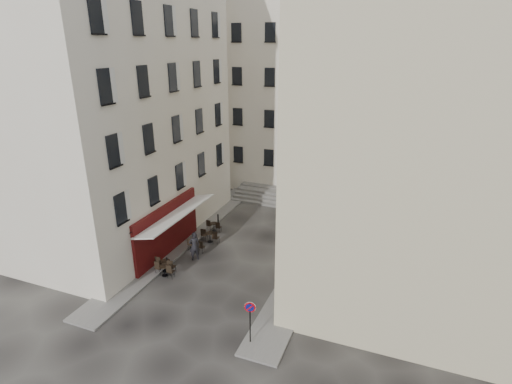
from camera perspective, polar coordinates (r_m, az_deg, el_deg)
The scene contains 18 objects.
ground at distance 24.89m, azimuth -4.81°, elevation -11.53°, with size 90.00×90.00×0.00m, color black.
sidewalk_left at distance 29.84m, azimuth -9.29°, elevation -5.85°, with size 2.00×22.00×0.12m, color slate.
sidewalk_right at distance 25.97m, azimuth 7.27°, elevation -10.00°, with size 2.00×18.00×0.12m, color slate.
building_left at distance 29.78m, azimuth -21.79°, elevation 13.58°, with size 12.20×16.20×20.60m.
building_right at distance 22.70m, azimuth 23.69°, elevation 9.01°, with size 12.20×14.20×18.60m.
building_back at distance 39.48m, azimuth 5.88°, elevation 14.78°, with size 18.20×10.20×18.60m.
cafe_storefront at distance 26.70m, azimuth -12.39°, elevation -5.03°, with size 1.74×7.30×3.50m.
stone_steps at distance 35.23m, azimuth 4.09°, elevation -0.81°, with size 9.00×3.15×0.80m.
bollard_near at distance 25.33m, azimuth -12.59°, elevation -9.99°, with size 0.12×0.12×0.98m.
bollard_mid at distance 27.91m, azimuth -8.65°, elevation -6.70°, with size 0.12×0.12×0.98m.
bollard_far at distance 30.67m, azimuth -5.44°, elevation -3.95°, with size 0.12×0.12×0.98m.
no_parking_sign at distance 18.89m, azimuth -0.86°, elevation -17.15°, with size 0.52×0.16×2.30m.
bistro_table_a at distance 24.94m, azimuth -12.89°, elevation -10.72°, with size 1.27×0.59×0.89m.
bistro_table_b at distance 25.35m, azimuth -12.77°, elevation -10.10°, with size 1.33×0.62×0.93m.
bistro_table_c at distance 27.29m, azimuth -8.54°, elevation -7.55°, with size 1.23×0.58×0.87m.
bistro_table_d at distance 28.30m, azimuth -6.56°, elevation -6.29°, with size 1.34×0.63×0.94m.
bistro_table_e at distance 29.92m, azimuth -6.01°, elevation -4.85°, with size 1.16×0.54×0.82m.
pedestrian at distance 26.09m, azimuth -8.79°, elevation -7.64°, with size 0.71×0.46×1.94m, color black.
Camera 1 is at (9.53, -18.85, 13.16)m, focal length 28.00 mm.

